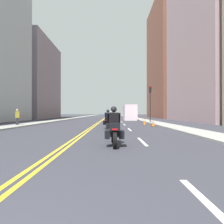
% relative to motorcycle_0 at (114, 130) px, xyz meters
% --- Properties ---
extents(ground_plane, '(264.00, 264.00, 0.00)m').
position_rel_motorcycle_0_xyz_m(ground_plane, '(-1.94, 40.96, -0.65)').
color(ground_plane, '#32323B').
extents(sidewalk_left, '(2.02, 144.00, 0.12)m').
position_rel_motorcycle_0_xyz_m(sidewalk_left, '(-9.50, 40.96, -0.59)').
color(sidewalk_left, gray).
rests_on(sidewalk_left, ground).
extents(sidewalk_right, '(2.02, 144.00, 0.12)m').
position_rel_motorcycle_0_xyz_m(sidewalk_right, '(5.63, 40.96, -0.59)').
color(sidewalk_right, '#989692').
rests_on(sidewalk_right, ground).
extents(centreline_yellow_inner, '(0.12, 132.00, 0.01)m').
position_rel_motorcycle_0_xyz_m(centreline_yellow_inner, '(-2.06, 40.96, -0.64)').
color(centreline_yellow_inner, yellow).
rests_on(centreline_yellow_inner, ground).
extents(centreline_yellow_outer, '(0.12, 132.00, 0.01)m').
position_rel_motorcycle_0_xyz_m(centreline_yellow_outer, '(-1.82, 40.96, -0.64)').
color(centreline_yellow_outer, yellow).
rests_on(centreline_yellow_outer, ground).
extents(lane_dashes_white, '(0.14, 56.40, 0.01)m').
position_rel_motorcycle_0_xyz_m(lane_dashes_white, '(1.34, 21.96, -0.64)').
color(lane_dashes_white, silver).
rests_on(lane_dashes_white, ground).
extents(building_right_1, '(7.10, 17.39, 31.53)m').
position_rel_motorcycle_0_xyz_m(building_right_1, '(14.83, 20.79, 15.12)').
color(building_right_1, '#B09197').
rests_on(building_right_1, ground).
extents(building_left_2, '(8.52, 16.47, 19.17)m').
position_rel_motorcycle_0_xyz_m(building_left_2, '(-19.42, 36.61, 8.94)').
color(building_left_2, gray).
rests_on(building_left_2, ground).
extents(building_right_2, '(8.12, 18.75, 31.73)m').
position_rel_motorcycle_0_xyz_m(building_right_2, '(15.34, 41.24, 15.22)').
color(building_right_2, brown).
rests_on(building_right_2, ground).
extents(motorcycle_0, '(0.78, 2.28, 1.63)m').
position_rel_motorcycle_0_xyz_m(motorcycle_0, '(0.00, 0.00, 0.00)').
color(motorcycle_0, black).
rests_on(motorcycle_0, ground).
extents(motorcycle_1, '(0.77, 2.15, 1.56)m').
position_rel_motorcycle_0_xyz_m(motorcycle_1, '(-0.06, 4.06, -0.01)').
color(motorcycle_1, black).
rests_on(motorcycle_1, ground).
extents(motorcycle_2, '(0.77, 2.27, 1.65)m').
position_rel_motorcycle_0_xyz_m(motorcycle_2, '(-0.43, 7.89, 0.03)').
color(motorcycle_2, black).
rests_on(motorcycle_2, ground).
extents(motorcycle_3, '(0.77, 2.22, 1.61)m').
position_rel_motorcycle_0_xyz_m(motorcycle_3, '(-0.06, 12.25, 0.00)').
color(motorcycle_3, black).
rests_on(motorcycle_3, ground).
extents(motorcycle_4, '(0.77, 2.20, 1.60)m').
position_rel_motorcycle_0_xyz_m(motorcycle_4, '(-0.00, 16.35, 0.02)').
color(motorcycle_4, black).
rests_on(motorcycle_4, ground).
extents(traffic_cone_0, '(0.36, 0.36, 0.73)m').
position_rel_motorcycle_0_xyz_m(traffic_cone_0, '(3.56, 12.38, -0.28)').
color(traffic_cone_0, black).
rests_on(traffic_cone_0, ground).
extents(traffic_cone_2, '(0.37, 0.37, 0.68)m').
position_rel_motorcycle_0_xyz_m(traffic_cone_2, '(4.00, 10.10, -0.31)').
color(traffic_cone_2, black).
rests_on(traffic_cone_2, ground).
extents(traffic_light_near, '(0.28, 0.38, 4.86)m').
position_rel_motorcycle_0_xyz_m(traffic_light_near, '(5.02, 16.23, 2.71)').
color(traffic_light_near, black).
rests_on(traffic_light_near, ground).
extents(pedestrian_0, '(0.48, 0.42, 1.74)m').
position_rel_motorcycle_0_xyz_m(pedestrian_0, '(-9.82, 10.86, 0.25)').
color(pedestrian_0, '#2A2831').
rests_on(pedestrian_0, ground).
extents(parked_truck, '(2.20, 6.50, 2.80)m').
position_rel_motorcycle_0_xyz_m(parked_truck, '(3.22, 26.26, 0.63)').
color(parked_truck, '#B1B9BA').
rests_on(parked_truck, ground).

